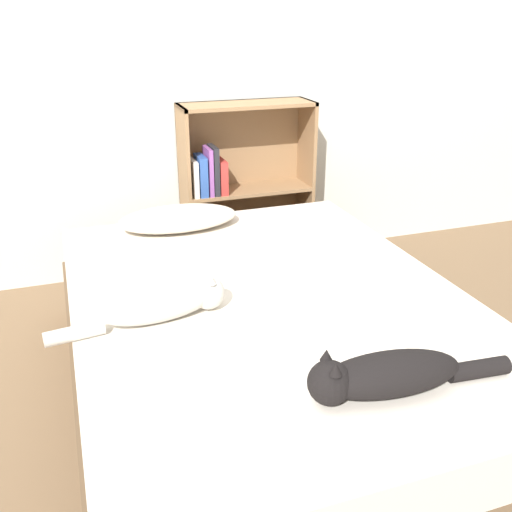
% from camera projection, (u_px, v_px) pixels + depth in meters
% --- Properties ---
extents(ground_plane, '(8.00, 8.00, 0.00)m').
position_uv_depth(ground_plane, '(268.00, 397.00, 2.34)').
color(ground_plane, brown).
extents(wall_back, '(8.00, 0.06, 2.50)m').
position_uv_depth(wall_back, '(179.00, 51.00, 3.07)').
color(wall_back, silver).
rests_on(wall_back, ground_plane).
extents(bed, '(1.48, 2.01, 0.47)m').
position_uv_depth(bed, '(268.00, 349.00, 2.24)').
color(bed, brown).
rests_on(bed, ground_plane).
extents(pillow, '(0.58, 0.31, 0.10)m').
position_uv_depth(pillow, '(178.00, 218.00, 2.79)').
color(pillow, beige).
rests_on(pillow, bed).
extents(cat_light, '(0.63, 0.20, 0.15)m').
position_uv_depth(cat_light, '(164.00, 301.00, 1.96)').
color(cat_light, beige).
rests_on(cat_light, bed).
extents(cat_dark, '(0.62, 0.19, 0.15)m').
position_uv_depth(cat_dark, '(383.00, 375.00, 1.58)').
color(cat_dark, black).
rests_on(cat_dark, bed).
extents(bookshelf, '(0.75, 0.26, 0.99)m').
position_uv_depth(bookshelf, '(240.00, 185.00, 3.33)').
color(bookshelf, '#8E6B47').
rests_on(bookshelf, ground_plane).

